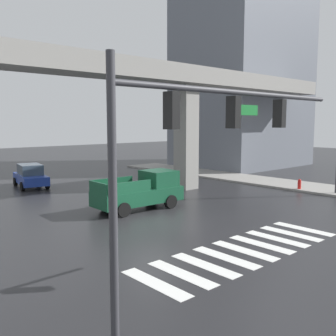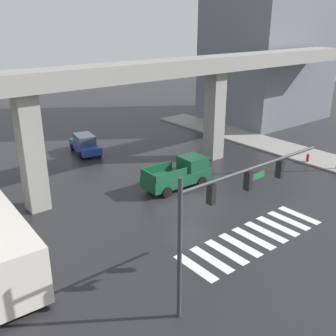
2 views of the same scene
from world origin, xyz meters
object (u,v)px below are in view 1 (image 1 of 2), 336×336
Objects in this scene: traffic_signal_mast at (203,133)px; fire_hydrant at (299,185)px; pickup_truck at (143,191)px; sedan_blue at (31,176)px.

fire_hydrant is (17.77, 7.16, -4.12)m from traffic_signal_mast.
sedan_blue is at bearing 99.12° from pickup_truck.
sedan_blue is 22.16m from traffic_signal_mast.
sedan_blue reaches higher than fire_hydrant.
pickup_truck is 11.39m from sedan_blue.
pickup_truck is 1.14× the size of sedan_blue.
fire_hydrant is at bearing -46.60° from sedan_blue.
fire_hydrant is (11.69, -3.02, -0.56)m from pickup_truck.
fire_hydrant is at bearing 21.95° from traffic_signal_mast.
traffic_signal_mast is at bearing -120.85° from pickup_truck.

